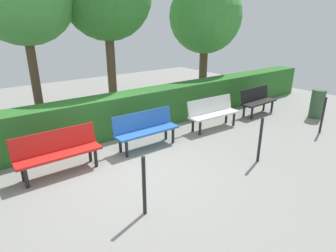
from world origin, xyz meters
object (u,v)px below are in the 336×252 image
at_px(bench_black, 257,100).
at_px(bench_red, 58,150).
at_px(bench_white, 213,112).
at_px(bench_blue, 146,128).
at_px(trash_bin, 317,104).
at_px(tree_near, 205,17).

height_order(bench_black, bench_red, same).
xyz_separation_m(bench_white, bench_blue, (2.22, -0.07, 0.00)).
xyz_separation_m(bench_red, trash_bin, (-7.56, 1.41, -0.04)).
height_order(bench_red, trash_bin, trash_bin).
bearing_deg(bench_black, tree_near, -97.89).
distance_m(bench_white, bench_red, 4.28).
bearing_deg(bench_blue, trash_bin, 166.34).
xyz_separation_m(bench_black, bench_white, (2.08, 0.02, 0.00)).
bearing_deg(bench_white, trash_bin, 160.51).
bearing_deg(trash_bin, bench_black, -48.54).
xyz_separation_m(bench_black, bench_red, (6.36, -0.05, 0.00)).
relative_size(bench_black, bench_blue, 0.88).
relative_size(bench_red, trash_bin, 1.85).
relative_size(bench_white, trash_bin, 1.81).
bearing_deg(bench_black, bench_white, -1.31).
xyz_separation_m(tree_near, trash_bin, (-0.90, 4.21, -2.59)).
height_order(bench_white, bench_red, bench_red).
height_order(bench_red, tree_near, tree_near).
relative_size(bench_blue, tree_near, 0.37).
relative_size(bench_white, bench_blue, 1.00).
bearing_deg(bench_red, bench_white, 179.39).
bearing_deg(bench_white, bench_blue, 1.04).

